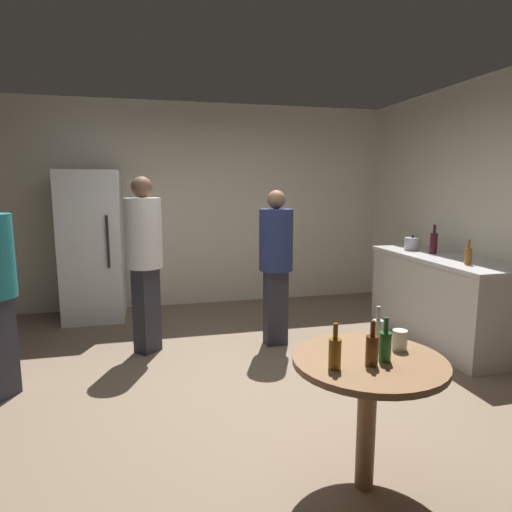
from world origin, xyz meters
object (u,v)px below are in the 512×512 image
Objects in this scene: beer_bottle_clear at (378,332)px; beer_bottle_brown at (372,349)px; beer_bottle_green at (385,345)px; beer_bottle_amber at (335,352)px; kettle at (412,244)px; wine_bottle_on_counter at (434,243)px; foreground_table at (368,377)px; plastic_cup_white at (400,340)px; refrigerator at (92,246)px; beer_bottle_on_counter at (468,255)px; person_in_navy_shirt at (276,256)px; person_in_white_shirt at (144,251)px.

beer_bottle_brown is at bearing -124.64° from beer_bottle_clear.
beer_bottle_amber is at bearing -174.75° from beer_bottle_green.
kettle is 0.79× the size of wine_bottle_on_counter.
plastic_cup_white is (0.22, 0.07, 0.16)m from foreground_table.
beer_bottle_amber is 0.47m from plastic_cup_white.
foreground_table is 3.48× the size of beer_bottle_green.
refrigerator is at bearing 118.67° from beer_bottle_clear.
plastic_cup_white is at bearing -138.22° from beer_bottle_on_counter.
foreground_table is at bearing -63.89° from refrigerator.
beer_bottle_brown and beer_bottle_green have the same top height.
beer_bottle_clear is 0.15× the size of person_in_navy_shirt.
beer_bottle_brown reaches higher than plastic_cup_white.
refrigerator reaches higher than wine_bottle_on_counter.
wine_bottle_on_counter is at bearing -76.46° from kettle.
wine_bottle_on_counter is at bearing 84.50° from person_in_navy_shirt.
person_in_navy_shirt reaches higher than kettle.
person_in_navy_shirt is (-0.08, 2.15, 0.13)m from plastic_cup_white.
beer_bottle_green is at bearing 19.52° from beer_bottle_brown.
wine_bottle_on_counter reaches higher than kettle.
person_in_white_shirt reaches higher than beer_bottle_brown.
person_in_navy_shirt reaches higher than foreground_table.
beer_bottle_green is 2.28m from person_in_navy_shirt.
kettle is at bearing 53.30° from beer_bottle_clear.
beer_bottle_on_counter reaches higher than beer_bottle_clear.
beer_bottle_amber is 2.57m from person_in_white_shirt.
wine_bottle_on_counter is 1.35× the size of beer_bottle_on_counter.
beer_bottle_amber is (-2.00, -1.54, -0.17)m from beer_bottle_on_counter.
refrigerator is 1.05× the size of person_in_white_shirt.
foreground_table is at bearing -140.55° from beer_bottle_on_counter.
person_in_white_shirt is (-1.27, 2.17, 0.18)m from beer_bottle_clear.
refrigerator is 3.93m from wine_bottle_on_counter.
person_in_navy_shirt is (-1.73, 0.11, -0.10)m from wine_bottle_on_counter.
refrigerator is at bearing 161.42° from kettle.
person_in_navy_shirt is (0.14, 2.22, 0.29)m from foreground_table.
kettle is 2.22× the size of plastic_cup_white.
beer_bottle_on_counter is 2.39m from beer_bottle_brown.
beer_bottle_brown is at bearing -19.88° from person_in_white_shirt.
refrigerator is 4.05m from plastic_cup_white.
beer_bottle_clear is at bearing -2.36° from person_in_navy_shirt.
person_in_navy_shirt is at bearing -35.81° from refrigerator.
beer_bottle_clear is (0.16, 0.23, 0.00)m from beer_bottle_brown.
foreground_table is at bearing -131.56° from wine_bottle_on_counter.
person_in_navy_shirt reaches higher than beer_bottle_clear.
beer_bottle_green is 0.13× the size of person_in_white_shirt.
beer_bottle_clear is (0.12, 0.14, 0.19)m from foreground_table.
beer_bottle_amber is (-2.03, -2.48, -0.15)m from kettle.
person_in_navy_shirt is at bearing 89.51° from beer_bottle_clear.
plastic_cup_white is at bearing 0.13° from person_in_navy_shirt.
beer_bottle_brown is at bearing -130.95° from wine_bottle_on_counter.
wine_bottle_on_counter is at bearing 41.47° from person_in_white_shirt.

